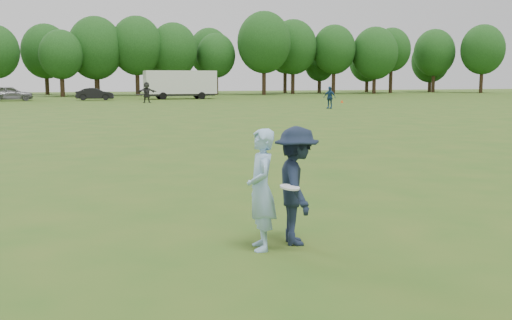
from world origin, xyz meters
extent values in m
plane|color=#2E5618|center=(0.00, 0.00, 0.00)|extent=(200.00, 200.00, 0.00)
imported|color=#96C0E8|center=(-0.41, -0.55, 0.84)|extent=(0.49, 0.67, 1.68)
imported|color=#172133|center=(0.16, -0.45, 0.84)|extent=(0.85, 1.20, 1.69)
imported|color=navy|center=(17.45, 34.20, 0.86)|extent=(0.97, 1.04, 1.72)
imported|color=#2A2A2A|center=(5.67, 49.95, 1.00)|extent=(1.91, 0.81, 2.00)
imported|color=slate|center=(-7.08, 59.25, 0.78)|extent=(4.74, 2.38, 1.55)
imported|color=black|center=(1.42, 58.56, 0.66)|extent=(4.11, 1.82, 1.31)
cone|color=#E3400B|center=(23.44, 43.82, 0.15)|extent=(0.28, 0.28, 0.30)
cylinder|color=white|center=(-0.09, -0.82, 0.90)|extent=(0.31, 0.32, 0.08)
cube|color=white|center=(10.89, 59.34, 1.90)|extent=(8.00, 2.50, 2.60)
cube|color=black|center=(10.89, 59.34, 0.50)|extent=(7.60, 2.30, 0.25)
cylinder|color=black|center=(8.69, 58.09, 0.40)|extent=(0.80, 0.25, 0.80)
cylinder|color=black|center=(8.69, 60.59, 0.40)|extent=(0.80, 0.25, 0.80)
cylinder|color=black|center=(13.09, 58.09, 0.40)|extent=(0.80, 0.25, 0.80)
cylinder|color=black|center=(13.09, 60.59, 0.40)|extent=(0.80, 0.25, 0.80)
cube|color=#333333|center=(6.49, 59.34, 0.55)|extent=(1.20, 0.15, 0.12)
cylinder|color=#332114|center=(-1.61, 72.69, 1.51)|extent=(0.56, 0.56, 3.01)
ellipsoid|color=#183D14|center=(-1.61, 72.69, 5.34)|extent=(5.46, 5.46, 6.28)
cylinder|color=#332114|center=(2.83, 75.07, 1.61)|extent=(0.56, 0.56, 3.23)
ellipsoid|color=#183D14|center=(2.83, 75.07, 6.32)|extent=(7.29, 7.29, 8.38)
cylinder|color=#332114|center=(8.24, 74.97, 1.88)|extent=(0.56, 0.56, 3.77)
ellipsoid|color=#183D14|center=(8.24, 74.97, 6.72)|extent=(6.95, 6.95, 8.00)
cylinder|color=#332114|center=(13.38, 75.56, 1.66)|extent=(0.56, 0.56, 3.33)
ellipsoid|color=#183D14|center=(13.38, 75.56, 6.18)|extent=(6.71, 6.71, 7.71)
cylinder|color=#332114|center=(19.58, 75.81, 1.61)|extent=(0.56, 0.56, 3.22)
ellipsoid|color=#183D14|center=(19.58, 75.81, 5.57)|extent=(5.54, 5.54, 6.37)
cylinder|color=#332114|center=(25.83, 72.87, 2.08)|extent=(0.56, 0.56, 4.15)
ellipsoid|color=#183D14|center=(25.83, 72.87, 7.38)|extent=(7.59, 7.59, 8.73)
cylinder|color=#332114|center=(31.73, 76.39, 1.97)|extent=(0.56, 0.56, 3.95)
ellipsoid|color=#183D14|center=(31.73, 76.39, 6.99)|extent=(7.16, 7.16, 8.24)
cylinder|color=#332114|center=(37.86, 75.01, 1.95)|extent=(0.56, 0.56, 3.90)
ellipsoid|color=#183D14|center=(37.86, 75.01, 6.66)|extent=(6.49, 6.49, 7.46)
cylinder|color=#332114|center=(44.17, 73.78, 1.58)|extent=(0.56, 0.56, 3.16)
ellipsoid|color=#183D14|center=(44.17, 73.78, 6.13)|extent=(6.99, 6.99, 8.04)
cylinder|color=#332114|center=(48.56, 76.19, 2.15)|extent=(0.56, 0.56, 4.29)
ellipsoid|color=#183D14|center=(48.56, 76.19, 6.85)|extent=(6.02, 6.02, 6.93)
cylinder|color=#332114|center=(57.70, 77.76, 1.84)|extent=(0.56, 0.56, 3.68)
ellipsoid|color=#183D14|center=(57.70, 77.76, 6.56)|extent=(6.78, 6.78, 7.80)
cylinder|color=#332114|center=(62.77, 72.10, 1.98)|extent=(0.56, 0.56, 3.96)
ellipsoid|color=#183D14|center=(62.77, 72.10, 6.91)|extent=(6.93, 6.93, 7.96)
cylinder|color=#332114|center=(-3.49, 83.39, 1.64)|extent=(0.56, 0.56, 3.28)
ellipsoid|color=#183D14|center=(-3.49, 83.39, 6.16)|extent=(6.78, 6.78, 7.79)
cylinder|color=#332114|center=(3.45, 81.85, 1.56)|extent=(0.56, 0.56, 3.11)
ellipsoid|color=#183D14|center=(3.45, 81.85, 5.38)|extent=(5.34, 5.34, 6.14)
cylinder|color=#332114|center=(12.88, 83.26, 1.75)|extent=(0.56, 0.56, 3.50)
ellipsoid|color=#183D14|center=(12.88, 83.26, 5.55)|extent=(4.82, 4.82, 5.54)
cylinder|color=#332114|center=(20.66, 83.86, 1.90)|extent=(0.56, 0.56, 3.80)
ellipsoid|color=#183D14|center=(20.66, 83.86, 6.49)|extent=(6.34, 6.34, 7.29)
cylinder|color=#332114|center=(32.72, 82.11, 1.92)|extent=(0.56, 0.56, 3.84)
ellipsoid|color=#183D14|center=(32.72, 82.11, 6.01)|extent=(5.09, 5.09, 5.86)
cylinder|color=#332114|center=(38.25, 80.94, 1.29)|extent=(0.56, 0.56, 2.58)
ellipsoid|color=#183D14|center=(38.25, 80.94, 4.64)|extent=(4.86, 4.86, 5.59)
cylinder|color=#332114|center=(47.73, 82.38, 1.31)|extent=(0.56, 0.56, 2.62)
ellipsoid|color=#183D14|center=(47.73, 82.38, 5.22)|extent=(6.11, 6.11, 7.02)
cylinder|color=#332114|center=(59.29, 81.05, 1.27)|extent=(0.56, 0.56, 2.54)
ellipsoid|color=#183D14|center=(59.29, 81.05, 5.29)|extent=(6.47, 6.47, 7.44)
camera|label=1|loc=(-3.09, -8.16, 2.35)|focal=42.00mm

